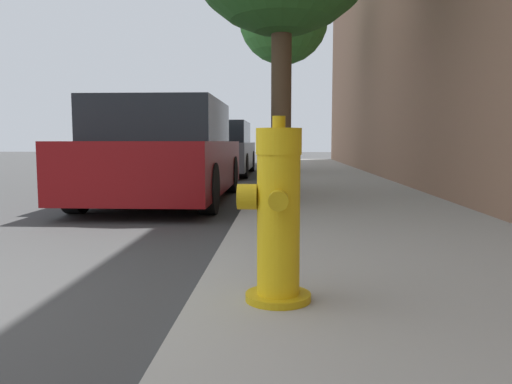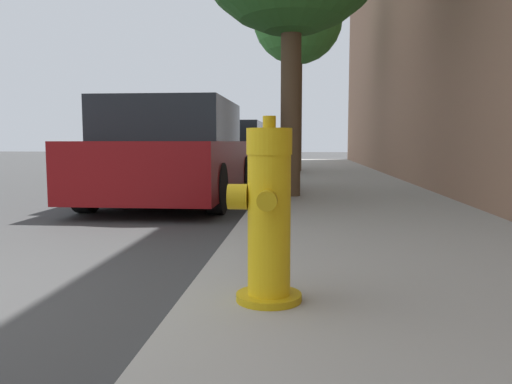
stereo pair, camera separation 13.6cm
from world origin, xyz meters
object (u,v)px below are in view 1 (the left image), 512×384
object	(u,v)px
fire_hydrant	(277,217)
street_tree_far	(284,21)
parked_car_near	(165,154)
parked_car_mid	(217,149)

from	to	relation	value
fire_hydrant	street_tree_far	distance (m)	11.40
parked_car_near	street_tree_far	size ratio (longest dim) A/B	0.84
parked_car_mid	parked_car_near	bearing A→B (deg)	-89.85
fire_hydrant	parked_car_mid	distance (m)	11.04
fire_hydrant	parked_car_mid	xyz separation A→B (m)	(-1.70, 10.91, 0.15)
street_tree_far	fire_hydrant	bearing A→B (deg)	-90.31
parked_car_mid	street_tree_far	xyz separation A→B (m)	(1.76, -0.05, 3.32)
parked_car_near	street_tree_far	xyz separation A→B (m)	(1.75, 5.99, 3.29)
parked_car_near	parked_car_mid	xyz separation A→B (m)	(-0.02, 6.03, -0.03)
parked_car_near	street_tree_far	distance (m)	7.05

